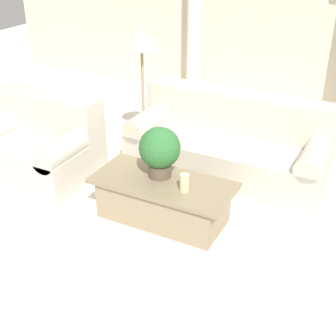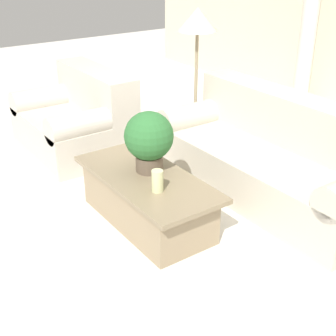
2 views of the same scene
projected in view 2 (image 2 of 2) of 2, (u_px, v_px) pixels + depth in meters
name	position (u px, v px, depth m)	size (l,w,h in m)	color
ground_plane	(190.00, 203.00, 4.35)	(16.00, 16.00, 0.00)	silver
sofa_long	(274.00, 156.00, 4.43)	(2.32, 0.99, 0.91)	beige
loveseat	(79.00, 119.00, 5.33)	(1.36, 0.99, 0.91)	beige
coffee_table	(147.00, 198.00, 3.97)	(1.41, 0.65, 0.44)	#998466
potted_plant	(149.00, 139.00, 3.85)	(0.41, 0.41, 0.52)	brown
pillar_candle	(157.00, 181.00, 3.61)	(0.09, 0.09, 0.18)	beige
floor_lamp	(197.00, 28.00, 4.79)	(0.41, 0.41, 1.59)	gray
column_left	(309.00, 24.00, 6.18)	(0.30, 0.30, 2.34)	silver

